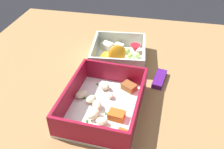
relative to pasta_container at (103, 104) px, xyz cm
name	(u,v)px	position (x,y,z in cm)	size (l,w,h in cm)	color
table_surface	(107,87)	(-8.84, -1.30, -2.68)	(80.00, 80.00, 2.00)	#9E7547
pasta_container	(103,104)	(0.00, 0.00, 0.00)	(20.50, 16.29, 5.46)	white
fruit_bowl	(119,54)	(-20.04, -0.54, 0.05)	(15.85, 15.45, 5.43)	silver
candy_bar	(159,79)	(-12.61, 11.07, -1.08)	(7.00, 2.40, 1.20)	#51197A
paper_cup_liner	(126,38)	(-31.41, -0.29, -0.97)	(4.29, 4.29, 1.41)	white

